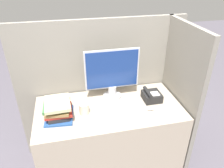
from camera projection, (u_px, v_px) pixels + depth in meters
The scene contains 9 objects.
cubicle_panel_rear at pixel (102, 88), 2.40m from camera, with size 1.78×0.04×1.52m.
cubicle_panel_right at pixel (177, 98), 2.24m from camera, with size 0.04×0.75×1.52m.
desk at pixel (109, 138), 2.26m from camera, with size 1.38×0.69×0.77m.
monitor at pixel (112, 75), 2.12m from camera, with size 0.53×0.18×0.51m.
keyboard at pixel (121, 113), 1.98m from camera, with size 0.41×0.15×0.02m.
mouse at pixel (151, 109), 2.03m from camera, with size 0.07×0.04×0.03m.
coffee_cup at pixel (84, 109), 1.96m from camera, with size 0.09×0.09×0.11m.
book_stack at pixel (58, 109), 1.91m from camera, with size 0.26×0.31×0.16m.
desk_telephone at pixel (151, 96), 2.17m from camera, with size 0.17×0.18×0.12m.
Camera 1 is at (-0.35, -1.31, 1.99)m, focal length 35.00 mm.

